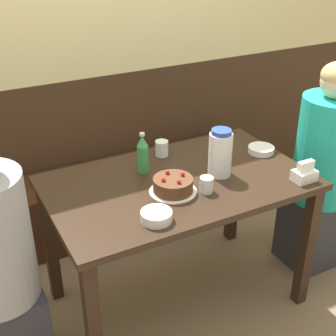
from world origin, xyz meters
TOP-DOWN VIEW (x-y plane):
  - ground_plane at (0.00, 0.00)m, footprint 12.00×12.00m
  - back_wall at (0.00, 1.05)m, footprint 4.80×0.04m
  - bench_seat at (0.00, 0.83)m, footprint 1.98×0.38m
  - dining_table at (0.00, 0.00)m, footprint 1.28×0.77m
  - birthday_cake at (-0.08, -0.09)m, footprint 0.22×0.22m
  - water_pitcher at (0.21, -0.04)m, footprint 0.12×0.12m
  - soju_bottle at (-0.12, 0.16)m, footprint 0.06×0.06m
  - napkin_holder at (0.53, -0.29)m, footprint 0.11×0.08m
  - bowl_soup_white at (0.55, 0.06)m, footprint 0.14×0.14m
  - bowl_rice_small at (-0.25, -0.26)m, footprint 0.14×0.14m
  - glass_water_tall at (0.05, 0.28)m, footprint 0.07×0.07m
  - glass_tumbler_short at (0.06, -0.16)m, footprint 0.06×0.06m
  - person_pale_blue_shirt at (0.90, -0.08)m, footprint 0.34×0.34m

SIDE VIEW (x-z plane):
  - ground_plane at x=0.00m, z-range 0.00..0.00m
  - bench_seat at x=0.00m, z-range 0.00..0.44m
  - person_pale_blue_shirt at x=0.90m, z-range -0.02..1.23m
  - dining_table at x=0.00m, z-range 0.27..1.04m
  - bowl_soup_white at x=0.55m, z-range 0.76..0.79m
  - bowl_rice_small at x=-0.25m, z-range 0.76..0.81m
  - birthday_cake at x=-0.08m, z-range 0.75..0.84m
  - glass_tumbler_short at x=0.06m, z-range 0.76..0.84m
  - napkin_holder at x=0.53m, z-range 0.75..0.85m
  - glass_water_tall at x=0.05m, z-range 0.76..0.85m
  - soju_bottle at x=-0.12m, z-range 0.76..0.97m
  - water_pitcher at x=0.21m, z-range 0.76..1.00m
  - back_wall at x=0.00m, z-range 0.00..2.50m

